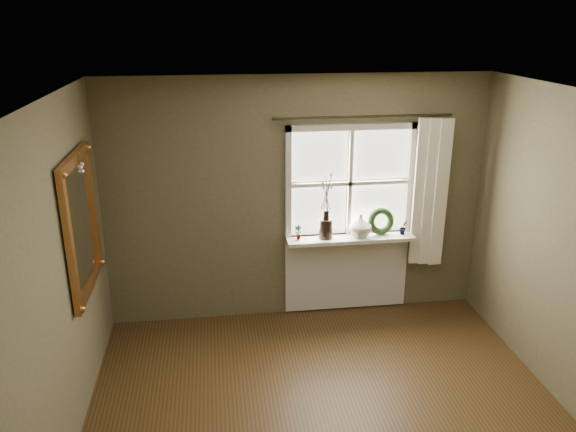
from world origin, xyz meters
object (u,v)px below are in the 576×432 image
(dark_jug, at_px, (326,229))
(wreath, at_px, (381,224))
(gilt_mirror, at_px, (81,224))
(cream_vase, at_px, (360,225))

(dark_jug, distance_m, wreath, 0.61)
(dark_jug, bearing_deg, gilt_mirror, -159.75)
(dark_jug, xyz_separation_m, gilt_mirror, (-2.25, -0.83, 0.48))
(dark_jug, xyz_separation_m, cream_vase, (0.37, 0.00, 0.02))
(wreath, bearing_deg, cream_vase, -178.23)
(dark_jug, xyz_separation_m, wreath, (0.61, 0.04, 0.01))
(wreath, relative_size, gilt_mirror, 0.25)
(cream_vase, height_order, wreath, wreath)
(wreath, xyz_separation_m, gilt_mirror, (-2.85, -0.87, 0.47))
(dark_jug, relative_size, cream_vase, 0.85)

